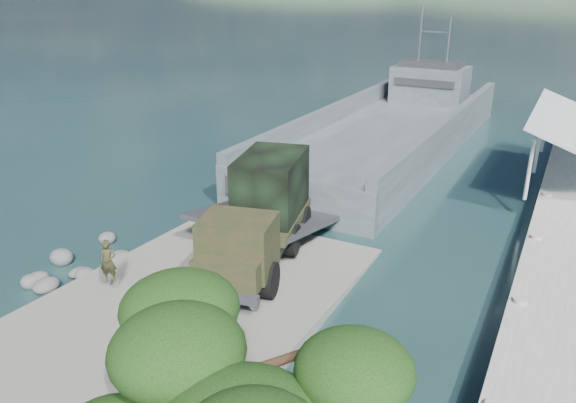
{
  "coord_description": "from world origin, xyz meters",
  "views": [
    {
      "loc": [
        12.0,
        -15.07,
        11.87
      ],
      "look_at": [
        1.08,
        6.0,
        2.53
      ],
      "focal_mm": 35.0,
      "sensor_mm": 36.0,
      "label": 1
    }
  ],
  "objects": [
    {
      "name": "landing_craft",
      "position": [
        -0.13,
        24.68,
        0.89
      ],
      "size": [
        10.05,
        37.01,
        10.93
      ],
      "rotation": [
        0.0,
        0.0,
        -0.02
      ],
      "color": "#495257",
      "rests_on": "ground"
    },
    {
      "name": "boat_ramp",
      "position": [
        0.0,
        -1.0,
        0.25
      ],
      "size": [
        10.0,
        18.0,
        0.5
      ],
      "primitive_type": "cube",
      "color": "gray",
      "rests_on": "ground"
    },
    {
      "name": "ground",
      "position": [
        0.0,
        0.0,
        0.0
      ],
      "size": [
        1400.0,
        1400.0,
        0.0
      ],
      "primitive_type": "plane",
      "color": "#1A3B40",
      "rests_on": "ground"
    },
    {
      "name": "soldier",
      "position": [
        -3.06,
        -1.14,
        1.39
      ],
      "size": [
        0.77,
        0.68,
        1.78
      ],
      "primitive_type": "imported",
      "rotation": [
        0.0,
        0.0,
        0.47
      ],
      "color": "#22341C",
      "rests_on": "boat_ramp"
    },
    {
      "name": "shoreline_rocks",
      "position": [
        -6.2,
        0.5,
        0.0
      ],
      "size": [
        3.2,
        5.6,
        0.9
      ],
      "primitive_type": null,
      "color": "#535351",
      "rests_on": "ground"
    },
    {
      "name": "military_truck",
      "position": [
        0.72,
        4.2,
        2.59
      ],
      "size": [
        4.73,
        9.42,
        4.2
      ],
      "rotation": [
        0.0,
        0.0,
        0.23
      ],
      "color": "black",
      "rests_on": "boat_ramp"
    }
  ]
}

